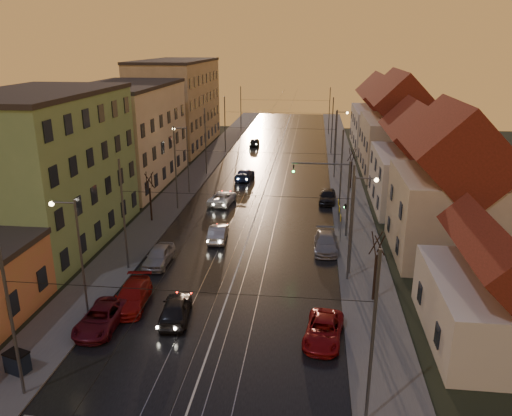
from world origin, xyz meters
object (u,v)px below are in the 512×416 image
at_px(street_lamp_3, 338,133).
at_px(driving_car_0, 176,309).
at_px(driving_car_1, 218,233).
at_px(dumpster, 17,363).
at_px(parked_right_1, 326,243).
at_px(driving_car_2, 222,198).
at_px(street_lamp_2, 185,153).
at_px(parked_right_0, 324,330).
at_px(driving_car_3, 245,174).
at_px(driving_car_4, 254,142).
at_px(parked_right_2, 328,196).
at_px(traffic_light_mast, 337,189).
at_px(parked_left_3, 159,256).
at_px(street_lamp_0, 75,247).
at_px(street_lamp_1, 357,216).
at_px(parked_left_1, 101,318).
at_px(parked_left_2, 132,296).

xyz_separation_m(street_lamp_3, driving_car_0, (-11.95, -43.87, -4.12)).
distance_m(driving_car_1, dumpster, 21.53).
height_order(driving_car_0, driving_car_1, driving_car_0).
bearing_deg(parked_right_1, street_lamp_3, 86.44).
distance_m(street_lamp_3, driving_car_0, 45.65).
bearing_deg(driving_car_2, street_lamp_3, -117.10).
bearing_deg(street_lamp_2, street_lamp_3, 41.31).
distance_m(driving_car_0, dumpster, 9.58).
distance_m(parked_right_0, dumpster, 17.35).
relative_size(driving_car_3, parked_right_1, 1.00).
xyz_separation_m(driving_car_4, parked_right_2, (11.95, -31.03, 0.06)).
bearing_deg(parked_right_2, traffic_light_mast, -83.25).
distance_m(driving_car_0, parked_left_3, 8.84).
xyz_separation_m(street_lamp_0, traffic_light_mast, (17.10, 16.00, -0.29)).
bearing_deg(parked_left_3, driving_car_2, 82.76).
bearing_deg(street_lamp_1, traffic_light_mast, 97.91).
relative_size(street_lamp_1, driving_car_4, 1.98).
distance_m(street_lamp_1, traffic_light_mast, 8.08).
bearing_deg(parked_right_1, traffic_light_mast, 74.54).
xyz_separation_m(driving_car_0, parked_left_3, (-3.59, 8.08, -0.00)).
bearing_deg(parked_right_0, street_lamp_1, 82.46).
bearing_deg(driving_car_0, parked_right_0, 165.52).
xyz_separation_m(street_lamp_0, driving_car_2, (4.96, 24.53, -4.19)).
relative_size(street_lamp_1, driving_car_1, 1.84).
bearing_deg(driving_car_4, street_lamp_3, 133.64).
xyz_separation_m(street_lamp_1, driving_car_1, (-11.74, 5.91, -4.17)).
bearing_deg(driving_car_4, street_lamp_1, 103.61).
bearing_deg(driving_car_2, parked_right_2, -164.01).
height_order(driving_car_2, parked_right_2, parked_right_2).
xyz_separation_m(parked_right_0, parked_right_2, (0.82, 27.54, 0.09)).
relative_size(street_lamp_1, parked_left_1, 1.64).
distance_m(street_lamp_0, dumpster, 7.66).
xyz_separation_m(street_lamp_0, parked_right_2, (16.61, 26.34, -4.14)).
height_order(driving_car_0, parked_left_3, driving_car_0).
xyz_separation_m(driving_car_1, parked_left_3, (-3.79, -5.69, 0.04)).
distance_m(street_lamp_1, parked_right_1, 6.61).
bearing_deg(parked_right_0, traffic_light_mast, 92.84).
relative_size(street_lamp_3, parked_right_2, 1.83).
distance_m(parked_left_3, parked_right_2, 22.87).
bearing_deg(traffic_light_mast, driving_car_1, -168.89).
xyz_separation_m(street_lamp_2, driving_car_3, (6.03, 7.08, -4.18)).
xyz_separation_m(driving_car_0, parked_left_2, (-3.43, 1.39, -0.03)).
relative_size(parked_left_1, parked_right_1, 1.00).
bearing_deg(parked_left_1, driving_car_1, 73.45).
xyz_separation_m(street_lamp_1, parked_right_1, (-2.03, 4.70, -4.18)).
height_order(street_lamp_0, street_lamp_3, same).
bearing_deg(parked_left_2, driving_car_4, 82.45).
bearing_deg(parked_left_3, parked_left_1, -94.11).
bearing_deg(driving_car_0, dumpster, 36.16).
distance_m(parked_left_2, parked_right_2, 28.39).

